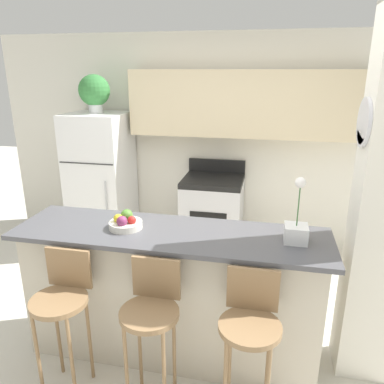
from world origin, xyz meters
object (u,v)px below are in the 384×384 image
refrigerator (101,180)px  stove_range (212,214)px  orchid_vase (296,228)px  bar_stool_mid (151,314)px  bar_stool_right (250,327)px  fruit_bowl (125,222)px  bar_stool_left (62,302)px  potted_plant_on_fridge (94,92)px

refrigerator → stove_range: (1.40, 0.05, -0.36)m
stove_range → orchid_vase: bearing=-65.2°
bar_stool_mid → refrigerator: bearing=121.4°
bar_stool_right → orchid_vase: size_ratio=2.23×
refrigerator → stove_range: 1.45m
bar_stool_mid → fruit_bowl: fruit_bowl is taller
bar_stool_right → orchid_vase: 0.71m
orchid_vase → fruit_bowl: 1.20m
bar_stool_left → orchid_vase: orchid_vase is taller
stove_range → bar_stool_right: size_ratio=1.07×
bar_stool_mid → potted_plant_on_fridge: potted_plant_on_fridge is taller
bar_stool_right → orchid_vase: orchid_vase is taller
bar_stool_right → orchid_vase: (0.25, 0.48, 0.46)m
refrigerator → orchid_vase: 2.87m
fruit_bowl → potted_plant_on_fridge: bearing=120.2°
orchid_vase → stove_range: bearing=114.8°
refrigerator → bar_stool_mid: (1.38, -2.25, -0.14)m
bar_stool_left → potted_plant_on_fridge: bearing=108.7°
stove_range → bar_stool_mid: stove_range is taller
bar_stool_left → bar_stool_mid: 0.61m
bar_stool_mid → orchid_vase: (0.87, 0.48, 0.46)m
bar_stool_left → fruit_bowl: 0.67m
bar_stool_left → bar_stool_right: (1.23, 0.00, 0.00)m
bar_stool_left → potted_plant_on_fridge: potted_plant_on_fridge is taller
stove_range → bar_stool_left: size_ratio=1.07×
refrigerator → orchid_vase: size_ratio=3.66×
orchid_vase → bar_stool_right: bearing=-117.6°
bar_stool_mid → fruit_bowl: 0.69m
fruit_bowl → refrigerator: bearing=120.2°
bar_stool_right → bar_stool_left: bearing=180.0°
bar_stool_left → fruit_bowl: (0.28, 0.46, 0.40)m
bar_stool_left → bar_stool_mid: size_ratio=1.00×
bar_stool_left → bar_stool_mid: bearing=0.0°
bar_stool_mid → orchid_vase: 1.09m
fruit_bowl → bar_stool_left: bearing=-121.6°
potted_plant_on_fridge → fruit_bowl: bearing=-59.8°
refrigerator → fruit_bowl: size_ratio=6.81×
refrigerator → bar_stool_left: bearing=-71.3°
bar_stool_left → bar_stool_right: same height
refrigerator → bar_stool_left: size_ratio=1.64×
potted_plant_on_fridge → orchid_vase: potted_plant_on_fridge is taller
bar_stool_left → bar_stool_right: 1.23m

